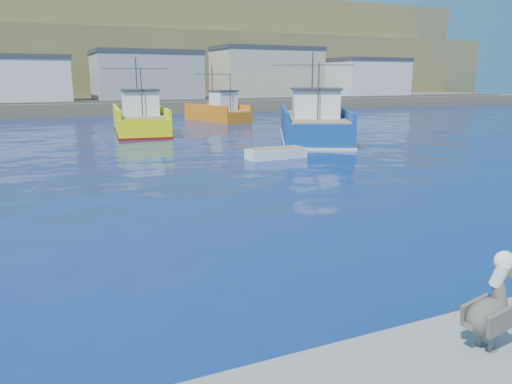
# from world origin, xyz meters

# --- Properties ---
(ground) EXTENTS (260.00, 260.00, 0.00)m
(ground) POSITION_xyz_m (0.00, 0.00, 0.00)
(ground) COLOR #06104F
(ground) RESTS_ON ground
(dock_bollards) EXTENTS (36.20, 0.20, 0.30)m
(dock_bollards) POSITION_xyz_m (0.60, -3.40, 0.65)
(dock_bollards) COLOR #4C4C4C
(dock_bollards) RESTS_ON dock
(far_shore) EXTENTS (200.00, 81.00, 24.00)m
(far_shore) POSITION_xyz_m (0.00, 109.20, 8.98)
(far_shore) COLOR brown
(far_shore) RESTS_ON ground
(trawler_yellow_b) EXTENTS (5.88, 12.58, 6.62)m
(trawler_yellow_b) POSITION_xyz_m (2.12, 35.40, 1.09)
(trawler_yellow_b) COLOR #F8F109
(trawler_yellow_b) RESTS_ON ground
(trawler_blue) EXTENTS (10.37, 14.39, 6.82)m
(trawler_blue) POSITION_xyz_m (13.42, 24.66, 1.17)
(trawler_blue) COLOR navy
(trawler_blue) RESTS_ON ground
(boat_orange) EXTENTS (5.25, 9.33, 6.15)m
(boat_orange) POSITION_xyz_m (12.75, 43.96, 1.05)
(boat_orange) COLOR orange
(boat_orange) RESTS_ON ground
(skiff_mid) EXTENTS (3.71, 1.45, 0.79)m
(skiff_mid) POSITION_xyz_m (6.42, 17.31, 0.25)
(skiff_mid) COLOR silver
(skiff_mid) RESTS_ON ground
(pelican) EXTENTS (1.31, 0.58, 1.61)m
(pelican) POSITION_xyz_m (-0.73, -4.16, 1.19)
(pelican) COLOR #595451
(pelican) RESTS_ON dock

